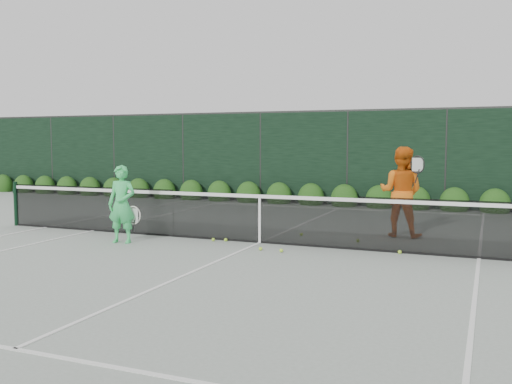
% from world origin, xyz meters
% --- Properties ---
extents(ground, '(80.00, 80.00, 0.00)m').
position_xyz_m(ground, '(0.00, 0.00, 0.00)').
color(ground, gray).
rests_on(ground, ground).
extents(tennis_net, '(12.90, 0.10, 1.07)m').
position_xyz_m(tennis_net, '(-0.02, 0.00, 0.53)').
color(tennis_net, black).
rests_on(tennis_net, ground).
extents(player_woman, '(0.66, 0.46, 1.56)m').
position_xyz_m(player_woman, '(-2.58, -1.02, 0.78)').
color(player_woman, '#3FD96F').
rests_on(player_woman, ground).
extents(player_man, '(1.02, 0.83, 1.93)m').
position_xyz_m(player_man, '(2.50, 1.89, 0.97)').
color(player_man, orange).
rests_on(player_man, ground).
extents(court_lines, '(11.03, 23.83, 0.01)m').
position_xyz_m(court_lines, '(0.00, 0.00, 0.01)').
color(court_lines, white).
rests_on(court_lines, ground).
extents(windscreen_fence, '(32.00, 21.07, 3.06)m').
position_xyz_m(windscreen_fence, '(0.00, -2.71, 1.51)').
color(windscreen_fence, black).
rests_on(windscreen_fence, ground).
extents(hedge_row, '(31.66, 0.65, 0.94)m').
position_xyz_m(hedge_row, '(-0.00, 7.15, 0.23)').
color(hedge_row, '#133C10').
rests_on(hedge_row, ground).
extents(tennis_balls, '(3.80, 1.97, 0.07)m').
position_xyz_m(tennis_balls, '(0.64, 0.02, 0.03)').
color(tennis_balls, '#B3E733').
rests_on(tennis_balls, ground).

